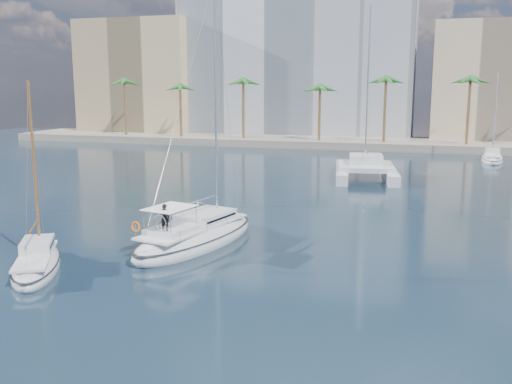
% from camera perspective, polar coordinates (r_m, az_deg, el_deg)
% --- Properties ---
extents(ground, '(160.00, 160.00, 0.00)m').
position_cam_1_polar(ground, '(36.60, -2.37, -5.03)').
color(ground, black).
rests_on(ground, ground).
extents(quay, '(120.00, 14.00, 1.20)m').
position_cam_1_polar(quay, '(95.45, 9.67, 4.90)').
color(quay, gray).
rests_on(quay, ground).
extents(building_modern, '(42.00, 16.00, 28.00)m').
position_cam_1_polar(building_modern, '(108.95, 4.27, 12.77)').
color(building_modern, silver).
rests_on(building_modern, ground).
extents(building_tan_left, '(22.00, 14.00, 22.00)m').
position_cam_1_polar(building_tan_left, '(115.47, -11.18, 10.99)').
color(building_tan_left, tan).
rests_on(building_tan_left, ground).
extents(building_beige, '(20.00, 14.00, 20.00)m').
position_cam_1_polar(building_beige, '(103.83, 22.80, 9.89)').
color(building_beige, beige).
rests_on(building_beige, ground).
extents(palm_left, '(3.60, 3.60, 12.30)m').
position_cam_1_polar(palm_left, '(101.13, -10.29, 10.69)').
color(palm_left, brown).
rests_on(palm_left, ground).
extents(palm_centre, '(3.60, 3.60, 12.30)m').
position_cam_1_polar(palm_centre, '(91.03, 9.54, 10.74)').
color(palm_centre, brown).
rests_on(palm_centre, ground).
extents(main_sloop, '(6.18, 12.07, 17.13)m').
position_cam_1_polar(main_sloop, '(36.07, -6.01, -4.45)').
color(main_sloop, silver).
rests_on(main_sloop, ground).
extents(small_sloop, '(5.74, 7.67, 10.76)m').
position_cam_1_polar(small_sloop, '(33.17, -21.08, -6.69)').
color(small_sloop, silver).
rests_on(small_sloop, ground).
extents(catamaran, '(8.04, 13.35, 18.27)m').
position_cam_1_polar(catamaran, '(62.85, 10.92, 2.47)').
color(catamaran, silver).
rests_on(catamaran, ground).
extents(seagull, '(0.93, 0.40, 0.17)m').
position_cam_1_polar(seagull, '(44.08, -5.83, -1.09)').
color(seagull, silver).
rests_on(seagull, ground).
extents(moored_yacht_a, '(3.37, 9.52, 11.90)m').
position_cam_1_polar(moored_yacht_a, '(81.34, 22.52, 2.85)').
color(moored_yacht_a, silver).
rests_on(moored_yacht_a, ground).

